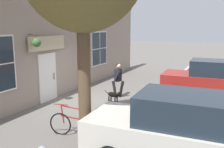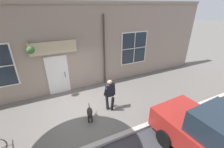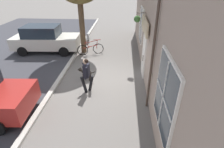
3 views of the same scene
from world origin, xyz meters
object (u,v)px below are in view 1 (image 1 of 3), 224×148
Objects in this scene: pedestrian_walking at (118,77)px; parked_car_nearest_curb at (180,130)px; dog_on_leash at (114,95)px; leaning_bicycle at (77,123)px; parked_car_mid_block at (212,79)px.

parked_car_nearest_curb is at bearing -51.25° from pedestrian_walking.
dog_on_leash is at bearing 133.62° from parked_car_nearest_curb.
leaning_bicycle is 6.95m from parked_car_mid_block.
dog_on_leash is 4.62m from parked_car_mid_block.
parked_car_mid_block reaches higher than pedestrian_walking.
parked_car_nearest_curb is 1.00× the size of parked_car_mid_block.
pedestrian_walking is at bearing 105.94° from dog_on_leash.
pedestrian_walking is 0.95× the size of leaning_bicycle.
leaning_bicycle is at bearing -81.79° from pedestrian_walking.
dog_on_leash is at bearing -141.55° from parked_car_mid_block.
parked_car_mid_block is (0.19, 6.44, 0.00)m from parked_car_nearest_curb.
parked_car_mid_block is (3.60, 2.86, 0.48)m from dog_on_leash.
pedestrian_walking is 4.30m from parked_car_mid_block.
parked_car_mid_block is at bearing 61.78° from leaning_bicycle.
dog_on_leash is at bearing 95.64° from leaning_bicycle.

